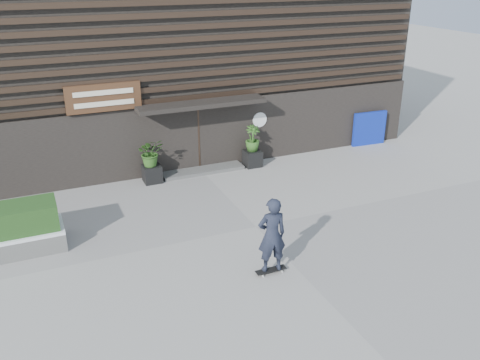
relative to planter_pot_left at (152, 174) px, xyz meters
name	(u,v)px	position (x,y,z in m)	size (l,w,h in m)	color
ground	(256,227)	(1.90, -4.40, -0.30)	(80.00, 80.00, 0.00)	gray
entrance_step	(202,170)	(1.90, 0.20, -0.24)	(3.00, 0.80, 0.12)	#4B4B49
planter_pot_left	(152,174)	(0.00, 0.00, 0.00)	(0.60, 0.60, 0.60)	black
bamboo_left	(151,152)	(0.00, 0.00, 0.78)	(0.86, 0.75, 0.96)	#2D591E
planter_pot_right	(252,158)	(3.80, 0.00, 0.00)	(0.60, 0.60, 0.60)	black
bamboo_right	(253,138)	(3.80, 0.00, 0.78)	(0.54, 0.54, 0.96)	#2D591E
blue_tarp	(369,129)	(9.23, 0.30, 0.40)	(1.49, 0.12, 1.40)	#0B1F96
building	(157,40)	(1.90, 5.56, 3.69)	(18.00, 11.00, 8.00)	black
skateboarder	(272,235)	(1.23, -6.70, 0.75)	(0.78, 0.54, 2.01)	black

